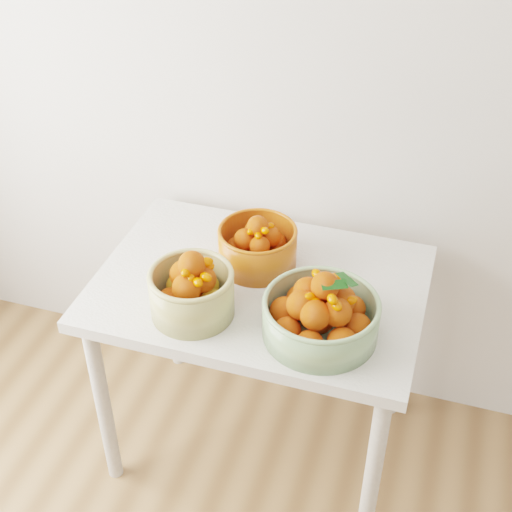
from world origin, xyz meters
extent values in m
cube|color=silver|center=(0.00, 2.00, 1.35)|extent=(4.00, 0.04, 2.70)
cube|color=silver|center=(-0.41, 1.60, 0.73)|extent=(1.00, 0.70, 0.04)
cylinder|color=silver|center=(-0.85, 1.31, 0.35)|extent=(0.05, 0.05, 0.71)
cylinder|color=silver|center=(0.03, 1.31, 0.35)|extent=(0.05, 0.05, 0.71)
cylinder|color=silver|center=(-0.85, 1.89, 0.35)|extent=(0.05, 0.05, 0.71)
cylinder|color=silver|center=(0.03, 1.89, 0.35)|extent=(0.05, 0.05, 0.71)
cylinder|color=tan|center=(-0.56, 1.41, 0.82)|extent=(0.27, 0.27, 0.14)
torus|color=tan|center=(-0.56, 1.41, 0.89)|extent=(0.27, 0.27, 0.02)
sphere|color=#D1660C|center=(-0.50, 1.41, 0.81)|extent=(0.08, 0.08, 0.08)
sphere|color=#D1660C|center=(-0.54, 1.47, 0.81)|extent=(0.08, 0.08, 0.08)
sphere|color=#D1660C|center=(-0.61, 1.45, 0.81)|extent=(0.09, 0.09, 0.09)
sphere|color=#DE420A|center=(-0.61, 1.37, 0.81)|extent=(0.08, 0.08, 0.08)
sphere|color=#DE420A|center=(-0.54, 1.35, 0.81)|extent=(0.08, 0.08, 0.08)
sphere|color=#DE420A|center=(-0.56, 1.41, 0.81)|extent=(0.08, 0.08, 0.08)
sphere|color=#DE420A|center=(-0.53, 1.43, 0.87)|extent=(0.08, 0.08, 0.08)
sphere|color=#DE420A|center=(-0.59, 1.43, 0.87)|extent=(0.08, 0.08, 0.08)
sphere|color=#DE420A|center=(-0.56, 1.38, 0.87)|extent=(0.08, 0.08, 0.08)
sphere|color=#DE420A|center=(-0.55, 1.42, 0.92)|extent=(0.08, 0.08, 0.08)
ellipsoid|color=#EC4900|center=(-0.52, 1.45, 0.90)|extent=(0.05, 0.05, 0.03)
ellipsoid|color=#EC4900|center=(-0.56, 1.38, 0.92)|extent=(0.03, 0.04, 0.04)
ellipsoid|color=#EC4900|center=(-0.52, 1.37, 0.90)|extent=(0.05, 0.05, 0.04)
ellipsoid|color=#EC4900|center=(-0.55, 1.38, 0.90)|extent=(0.04, 0.05, 0.04)
ellipsoid|color=#EC4900|center=(-0.51, 1.39, 0.91)|extent=(0.05, 0.04, 0.03)
ellipsoid|color=#EC4900|center=(-0.52, 1.43, 0.93)|extent=(0.05, 0.04, 0.03)
cylinder|color=#83A475|center=(-0.19, 1.43, 0.81)|extent=(0.34, 0.34, 0.11)
torus|color=#83A475|center=(-0.19, 1.43, 0.86)|extent=(0.34, 0.34, 0.02)
sphere|color=#DE420A|center=(-0.08, 1.43, 0.80)|extent=(0.08, 0.08, 0.08)
sphere|color=#DE420A|center=(-0.11, 1.50, 0.80)|extent=(0.08, 0.08, 0.08)
sphere|color=#DE420A|center=(-0.18, 1.53, 0.80)|extent=(0.08, 0.08, 0.08)
sphere|color=#DE420A|center=(-0.26, 1.50, 0.80)|extent=(0.08, 0.08, 0.08)
sphere|color=#DE420A|center=(-0.29, 1.43, 0.80)|extent=(0.09, 0.09, 0.09)
sphere|color=#DE420A|center=(-0.26, 1.36, 0.80)|extent=(0.08, 0.08, 0.08)
sphere|color=#DE420A|center=(-0.19, 1.33, 0.80)|extent=(0.08, 0.08, 0.08)
sphere|color=#DE420A|center=(-0.11, 1.36, 0.80)|extent=(0.08, 0.08, 0.08)
sphere|color=#DE420A|center=(-0.19, 1.43, 0.80)|extent=(0.08, 0.08, 0.08)
sphere|color=#DE420A|center=(-0.14, 1.46, 0.87)|extent=(0.08, 0.08, 0.08)
sphere|color=#DE420A|center=(-0.18, 1.49, 0.87)|extent=(0.09, 0.09, 0.09)
sphere|color=#DE420A|center=(-0.23, 1.46, 0.87)|extent=(0.08, 0.08, 0.08)
sphere|color=#DE420A|center=(-0.23, 1.40, 0.87)|extent=(0.08, 0.08, 0.08)
sphere|color=#DE420A|center=(-0.19, 1.37, 0.87)|extent=(0.08, 0.08, 0.08)
sphere|color=#DE420A|center=(-0.14, 1.40, 0.87)|extent=(0.08, 0.08, 0.08)
sphere|color=#DE420A|center=(-0.18, 1.44, 0.92)|extent=(0.08, 0.08, 0.08)
ellipsoid|color=#EC4900|center=(-0.14, 1.38, 0.91)|extent=(0.05, 0.05, 0.03)
ellipsoid|color=#EC4900|center=(-0.17, 1.51, 0.90)|extent=(0.04, 0.05, 0.04)
ellipsoid|color=#EC4900|center=(-0.15, 1.38, 0.92)|extent=(0.05, 0.05, 0.03)
ellipsoid|color=#EC4900|center=(-0.15, 1.46, 0.90)|extent=(0.05, 0.05, 0.04)
ellipsoid|color=#EC4900|center=(-0.19, 1.43, 0.91)|extent=(0.05, 0.04, 0.04)
ellipsoid|color=#EC4900|center=(-0.21, 1.41, 0.90)|extent=(0.05, 0.05, 0.04)
ellipsoid|color=#EC4900|center=(-0.15, 1.48, 0.89)|extent=(0.04, 0.05, 0.04)
ellipsoid|color=#EC4900|center=(-0.11, 1.44, 0.88)|extent=(0.04, 0.04, 0.04)
ellipsoid|color=#EC4900|center=(-0.16, 1.49, 0.90)|extent=(0.04, 0.05, 0.04)
ellipsoid|color=#EC4900|center=(-0.21, 1.48, 0.92)|extent=(0.05, 0.05, 0.03)
ellipsoid|color=#EC4900|center=(-0.19, 1.43, 0.91)|extent=(0.05, 0.05, 0.04)
ellipsoid|color=#EC4900|center=(-0.19, 1.44, 0.91)|extent=(0.04, 0.05, 0.04)
ellipsoid|color=#EC4900|center=(-0.20, 1.49, 0.91)|extent=(0.04, 0.04, 0.03)
ellipsoid|color=#EC4900|center=(-0.22, 1.45, 0.89)|extent=(0.05, 0.05, 0.04)
ellipsoid|color=#EC4900|center=(-0.20, 1.40, 0.89)|extent=(0.04, 0.05, 0.04)
cylinder|color=#C24A12|center=(-0.45, 1.69, 0.81)|extent=(0.31, 0.31, 0.13)
torus|color=#C24A12|center=(-0.45, 1.69, 0.88)|extent=(0.31, 0.31, 0.01)
sphere|color=#DE420A|center=(-0.37, 1.68, 0.80)|extent=(0.07, 0.07, 0.07)
sphere|color=#DE420A|center=(-0.41, 1.75, 0.80)|extent=(0.07, 0.07, 0.07)
sphere|color=#DE420A|center=(-0.48, 1.75, 0.80)|extent=(0.07, 0.07, 0.07)
sphere|color=#DE420A|center=(-0.52, 1.69, 0.80)|extent=(0.07, 0.07, 0.07)
sphere|color=#DE420A|center=(-0.48, 1.62, 0.80)|extent=(0.07, 0.07, 0.07)
sphere|color=#DE420A|center=(-0.41, 1.62, 0.80)|extent=(0.07, 0.07, 0.07)
sphere|color=#DE420A|center=(-0.45, 1.69, 0.80)|extent=(0.07, 0.07, 0.07)
sphere|color=#DE420A|center=(-0.41, 1.71, 0.85)|extent=(0.07, 0.07, 0.07)
sphere|color=#DE420A|center=(-0.47, 1.72, 0.85)|extent=(0.07, 0.07, 0.07)
sphere|color=#DE420A|center=(-0.48, 1.67, 0.85)|extent=(0.07, 0.07, 0.07)
sphere|color=#DE420A|center=(-0.43, 1.65, 0.85)|extent=(0.06, 0.06, 0.06)
sphere|color=#DE420A|center=(-0.45, 1.69, 0.89)|extent=(0.07, 0.07, 0.07)
ellipsoid|color=#EC4900|center=(-0.45, 1.69, 0.87)|extent=(0.05, 0.04, 0.04)
ellipsoid|color=#EC4900|center=(-0.46, 1.68, 0.88)|extent=(0.04, 0.04, 0.03)
ellipsoid|color=#EC4900|center=(-0.46, 1.68, 0.89)|extent=(0.04, 0.03, 0.03)
ellipsoid|color=#EC4900|center=(-0.42, 1.66, 0.90)|extent=(0.04, 0.04, 0.03)
ellipsoid|color=#EC4900|center=(-0.44, 1.71, 0.86)|extent=(0.04, 0.04, 0.04)
ellipsoid|color=#EC4900|center=(-0.43, 1.71, 0.87)|extent=(0.04, 0.04, 0.03)
ellipsoid|color=#EC4900|center=(-0.45, 1.68, 0.89)|extent=(0.03, 0.04, 0.03)
ellipsoid|color=#EC4900|center=(-0.46, 1.66, 0.89)|extent=(0.04, 0.04, 0.03)
ellipsoid|color=#EC4900|center=(-0.42, 1.71, 0.88)|extent=(0.04, 0.04, 0.03)
ellipsoid|color=#EC4900|center=(-0.43, 1.68, 0.89)|extent=(0.04, 0.04, 0.03)
ellipsoid|color=#EC4900|center=(-0.44, 1.66, 0.88)|extent=(0.04, 0.04, 0.03)
ellipsoid|color=#EC4900|center=(-0.43, 1.70, 0.88)|extent=(0.04, 0.04, 0.03)
camera|label=1|loc=(0.08, -0.02, 2.13)|focal=50.00mm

